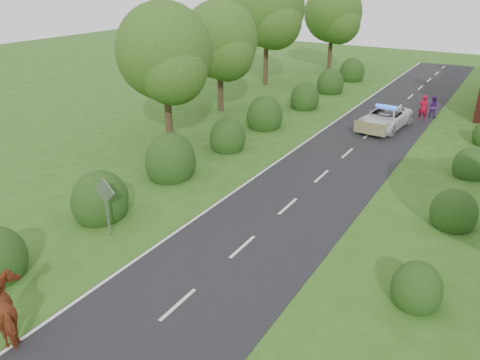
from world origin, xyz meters
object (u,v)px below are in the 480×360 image
Objects in this scene: cow at (13,313)px; pedestrian_red at (423,108)px; police_van at (385,118)px; pedestrian_purple at (433,107)px; road_sign at (106,199)px.

pedestrian_red is at bearing -170.84° from cow.
police_van is at bearing 43.54° from pedestrian_red.
pedestrian_purple is at bearing -171.22° from cow.
road_sign is at bearing 54.69° from pedestrian_red.
pedestrian_red is 1.15× the size of pedestrian_purple.
pedestrian_purple is at bearing 72.51° from road_sign.
cow is at bearing 61.16° from pedestrian_red.
police_van is 3.77m from pedestrian_red.
police_van is 2.94× the size of pedestrian_red.
road_sign reaches higher than police_van.
road_sign reaches higher than pedestrian_purple.
road_sign is at bearing -99.80° from police_van.
pedestrian_red reaches higher than pedestrian_purple.
police_van is at bearing 74.66° from road_sign.
pedestrian_purple is (5.95, 29.88, 0.06)m from cow.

